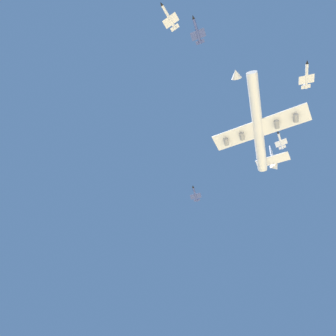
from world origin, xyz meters
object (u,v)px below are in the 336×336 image
chase_jet_lead (169,18)px  chase_jet_trailing (280,141)px  chase_jet_right_wing (306,76)px  chase_jet_high_escort (195,194)px  chase_jet_left_wing (197,32)px  carrier_jet (258,127)px

chase_jet_lead → chase_jet_trailing: (-73.02, 78.83, 6.79)m
chase_jet_right_wing → chase_jet_high_escort: chase_jet_high_escort is taller
chase_jet_lead → chase_jet_high_escort: chase_jet_lead is taller
chase_jet_lead → chase_jet_high_escort: bearing=-156.7°
chase_jet_trailing → chase_jet_left_wing: bearing=-16.2°
chase_jet_left_wing → chase_jet_trailing: bearing=158.2°
chase_jet_trailing → chase_jet_high_escort: bearing=-98.4°
chase_jet_lead → carrier_jet: bearing=170.0°
carrier_jet → chase_jet_high_escort: size_ratio=4.56×
chase_jet_lead → chase_jet_right_wing: bearing=143.0°
chase_jet_left_wing → chase_jet_right_wing: chase_jet_left_wing is taller
carrier_jet → chase_jet_high_escort: carrier_jet is taller
chase_jet_lead → chase_jet_high_escort: (-113.57, 22.35, -2.31)m
chase_jet_left_wing → chase_jet_high_escort: bearing=-162.0°
chase_jet_right_wing → chase_jet_trailing: 53.17m
chase_jet_right_wing → chase_jet_trailing: chase_jet_trailing is taller
chase_jet_right_wing → chase_jet_high_escort: bearing=-136.5°
carrier_jet → chase_jet_left_wing: (53.60, -43.27, 3.31)m
carrier_jet → chase_jet_lead: carrier_jet is taller
chase_jet_left_wing → carrier_jet: bearing=162.8°
chase_jet_lead → chase_jet_left_wing: chase_jet_left_wing is taller
carrier_jet → chase_jet_right_wing: carrier_jet is taller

